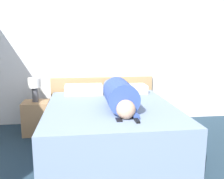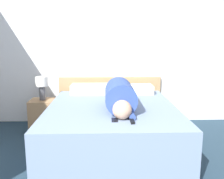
{
  "view_description": "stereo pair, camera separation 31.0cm",
  "coord_description": "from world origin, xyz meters",
  "px_view_note": "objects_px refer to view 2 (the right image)",
  "views": [
    {
      "loc": [
        -0.51,
        -1.08,
        1.44
      ],
      "look_at": [
        -0.12,
        1.93,
        0.84
      ],
      "focal_mm": 40.0,
      "sensor_mm": 36.0,
      "label": 1
    },
    {
      "loc": [
        -0.21,
        -1.11,
        1.44
      ],
      "look_at": [
        -0.12,
        1.93,
        0.84
      ],
      "focal_mm": 40.0,
      "sensor_mm": 36.0,
      "label": 2
    }
  ],
  "objects_px": {
    "table_lamp": "(42,85)",
    "tv_remote": "(132,121)",
    "person_lying": "(119,95)",
    "cell_phone": "(115,120)",
    "bed": "(112,127)",
    "nightstand": "(43,115)",
    "pillow_near_headboard": "(90,89)",
    "pillow_second": "(135,89)"
  },
  "relations": [
    {
      "from": "bed",
      "to": "pillow_second",
      "type": "xyz_separation_m",
      "value": [
        0.4,
        0.79,
        0.36
      ]
    },
    {
      "from": "person_lying",
      "to": "pillow_second",
      "type": "xyz_separation_m",
      "value": [
        0.31,
        0.81,
        -0.09
      ]
    },
    {
      "from": "table_lamp",
      "to": "cell_phone",
      "type": "height_order",
      "value": "table_lamp"
    },
    {
      "from": "person_lying",
      "to": "tv_remote",
      "type": "relative_size",
      "value": 10.68
    },
    {
      "from": "tv_remote",
      "to": "person_lying",
      "type": "bearing_deg",
      "value": 98.58
    },
    {
      "from": "bed",
      "to": "table_lamp",
      "type": "bearing_deg",
      "value": 147.58
    },
    {
      "from": "pillow_second",
      "to": "tv_remote",
      "type": "distance_m",
      "value": 1.48
    },
    {
      "from": "person_lying",
      "to": "tv_remote",
      "type": "height_order",
      "value": "person_lying"
    },
    {
      "from": "pillow_near_headboard",
      "to": "tv_remote",
      "type": "bearing_deg",
      "value": -69.95
    },
    {
      "from": "person_lying",
      "to": "cell_phone",
      "type": "height_order",
      "value": "person_lying"
    },
    {
      "from": "table_lamp",
      "to": "pillow_near_headboard",
      "type": "distance_m",
      "value": 0.75
    },
    {
      "from": "nightstand",
      "to": "pillow_second",
      "type": "height_order",
      "value": "pillow_second"
    },
    {
      "from": "person_lying",
      "to": "pillow_near_headboard",
      "type": "xyz_separation_m",
      "value": [
        -0.44,
        0.81,
        -0.08
      ]
    },
    {
      "from": "table_lamp",
      "to": "pillow_near_headboard",
      "type": "height_order",
      "value": "table_lamp"
    },
    {
      "from": "table_lamp",
      "to": "person_lying",
      "type": "distance_m",
      "value": 1.37
    },
    {
      "from": "bed",
      "to": "person_lying",
      "type": "distance_m",
      "value": 0.46
    },
    {
      "from": "bed",
      "to": "cell_phone",
      "type": "height_order",
      "value": "cell_phone"
    },
    {
      "from": "nightstand",
      "to": "table_lamp",
      "type": "xyz_separation_m",
      "value": [
        0.0,
        0.0,
        0.5
      ]
    },
    {
      "from": "table_lamp",
      "to": "pillow_near_headboard",
      "type": "relative_size",
      "value": 0.62
    },
    {
      "from": "table_lamp",
      "to": "person_lying",
      "type": "bearing_deg",
      "value": -30.93
    },
    {
      "from": "bed",
      "to": "nightstand",
      "type": "bearing_deg",
      "value": 147.58
    },
    {
      "from": "nightstand",
      "to": "pillow_near_headboard",
      "type": "height_order",
      "value": "pillow_near_headboard"
    },
    {
      "from": "pillow_second",
      "to": "tv_remote",
      "type": "height_order",
      "value": "pillow_second"
    },
    {
      "from": "table_lamp",
      "to": "tv_remote",
      "type": "relative_size",
      "value": 2.46
    },
    {
      "from": "pillow_near_headboard",
      "to": "pillow_second",
      "type": "height_order",
      "value": "pillow_near_headboard"
    },
    {
      "from": "nightstand",
      "to": "table_lamp",
      "type": "relative_size",
      "value": 1.39
    },
    {
      "from": "nightstand",
      "to": "pillow_near_headboard",
      "type": "distance_m",
      "value": 0.85
    },
    {
      "from": "bed",
      "to": "nightstand",
      "type": "height_order",
      "value": "bed"
    },
    {
      "from": "table_lamp",
      "to": "pillow_second",
      "type": "xyz_separation_m",
      "value": [
        1.48,
        0.11,
        -0.1
      ]
    },
    {
      "from": "table_lamp",
      "to": "pillow_second",
      "type": "relative_size",
      "value": 0.65
    },
    {
      "from": "bed",
      "to": "nightstand",
      "type": "distance_m",
      "value": 1.28
    },
    {
      "from": "bed",
      "to": "table_lamp",
      "type": "distance_m",
      "value": 1.36
    },
    {
      "from": "nightstand",
      "to": "pillow_second",
      "type": "relative_size",
      "value": 0.91
    },
    {
      "from": "table_lamp",
      "to": "person_lying",
      "type": "relative_size",
      "value": 0.23
    },
    {
      "from": "person_lying",
      "to": "bed",
      "type": "bearing_deg",
      "value": 168.21
    },
    {
      "from": "bed",
      "to": "pillow_second",
      "type": "bearing_deg",
      "value": 62.89
    },
    {
      "from": "bed",
      "to": "cell_phone",
      "type": "distance_m",
      "value": 0.68
    },
    {
      "from": "person_lying",
      "to": "cell_phone",
      "type": "xyz_separation_m",
      "value": [
        -0.09,
        -0.59,
        -0.15
      ]
    },
    {
      "from": "nightstand",
      "to": "pillow_second",
      "type": "bearing_deg",
      "value": 4.08
    },
    {
      "from": "bed",
      "to": "pillow_near_headboard",
      "type": "relative_size",
      "value": 3.35
    },
    {
      "from": "nightstand",
      "to": "person_lying",
      "type": "distance_m",
      "value": 1.46
    },
    {
      "from": "pillow_near_headboard",
      "to": "person_lying",
      "type": "bearing_deg",
      "value": -61.72
    }
  ]
}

